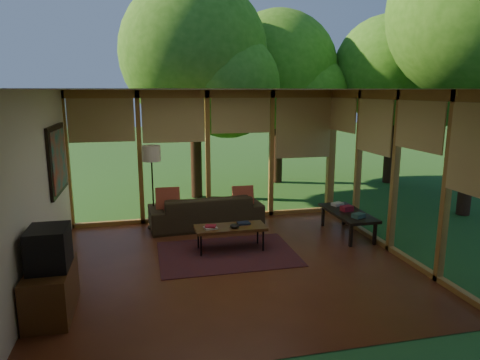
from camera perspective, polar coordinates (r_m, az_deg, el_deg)
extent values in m
plane|color=brown|center=(6.88, -0.95, -11.12)|extent=(5.50, 5.50, 0.00)
plane|color=silver|center=(6.34, -1.03, 11.98)|extent=(5.50, 5.50, 0.00)
cube|color=silver|center=(6.51, -25.42, -1.15)|extent=(0.04, 5.00, 2.70)
cube|color=silver|center=(4.14, 6.20, -6.99)|extent=(5.50, 0.04, 2.70)
cube|color=#A57533|center=(8.90, -4.30, 3.17)|extent=(5.50, 0.12, 2.70)
cube|color=#A57533|center=(7.53, 19.97, 0.91)|extent=(0.12, 5.00, 2.70)
plane|color=#295921|center=(17.19, 20.13, 2.07)|extent=(40.00, 40.00, 0.00)
cylinder|color=#331D12|center=(10.83, -6.04, 9.74)|extent=(0.28, 0.28, 4.60)
sphere|color=#2A6216|center=(10.86, -6.19, 16.49)|extent=(3.58, 3.58, 3.58)
cylinder|color=#331D12|center=(12.71, 5.03, 9.13)|extent=(0.28, 0.28, 4.19)
sphere|color=#2A6216|center=(12.71, 5.13, 14.38)|extent=(3.36, 3.36, 3.36)
cylinder|color=#331D12|center=(10.29, 28.42, 10.75)|extent=(0.28, 0.28, 5.48)
sphere|color=#2A6216|center=(10.41, 29.29, 19.12)|extent=(3.62, 3.62, 3.62)
cylinder|color=#331D12|center=(13.17, 18.79, 8.57)|extent=(0.28, 0.28, 4.16)
sphere|color=#2A6216|center=(13.17, 19.13, 13.59)|extent=(3.08, 3.08, 3.08)
cube|color=maroon|center=(7.27, -1.71, -9.79)|extent=(2.26, 1.60, 0.01)
imported|color=#322919|center=(8.61, -4.56, -4.11)|extent=(2.27, 1.01, 0.65)
cube|color=maroon|center=(8.42, -9.61, -2.59)|extent=(0.46, 0.25, 0.48)
cube|color=maroon|center=(8.63, 0.39, -2.22)|extent=(0.42, 0.22, 0.44)
cube|color=#BAB2A9|center=(7.19, -3.96, -6.38)|extent=(0.23, 0.19, 0.03)
cube|color=maroon|center=(7.18, -3.96, -6.16)|extent=(0.21, 0.18, 0.03)
cube|color=black|center=(7.42, 0.49, -5.77)|extent=(0.22, 0.17, 0.03)
ellipsoid|color=black|center=(7.20, -0.74, -6.14)|extent=(0.16, 0.16, 0.07)
cube|color=#543117|center=(5.83, -23.87, -13.38)|extent=(0.50, 1.00, 0.60)
cube|color=black|center=(5.62, -24.14, -8.28)|extent=(0.45, 0.55, 0.50)
cube|color=#31564C|center=(7.96, 15.50, -4.59)|extent=(0.25, 0.22, 0.08)
cube|color=maroon|center=(8.34, 14.05, -3.70)|extent=(0.24, 0.19, 0.10)
cube|color=#BAB2A9|center=(8.69, 12.86, -3.15)|extent=(0.25, 0.22, 0.06)
cylinder|color=black|center=(8.75, -11.34, -6.16)|extent=(0.26, 0.26, 0.03)
cylinder|color=black|center=(8.55, -11.55, -1.21)|extent=(0.03, 0.03, 1.52)
cylinder|color=beige|center=(8.42, -11.75, 3.50)|extent=(0.36, 0.36, 0.30)
cube|color=#543117|center=(7.30, -1.29, -6.39)|extent=(1.20, 0.50, 0.05)
cylinder|color=black|center=(7.13, -5.21, -8.72)|extent=(0.03, 0.03, 0.38)
cylinder|color=black|center=(7.33, 3.11, -8.10)|extent=(0.03, 0.03, 0.38)
cylinder|color=black|center=(7.46, -5.59, -7.77)|extent=(0.03, 0.03, 0.38)
cylinder|color=black|center=(7.65, 2.37, -7.21)|extent=(0.03, 0.03, 0.38)
cube|color=black|center=(8.31, 14.18, -4.27)|extent=(0.60, 1.40, 0.05)
cube|color=black|center=(7.77, 14.57, -7.20)|extent=(0.05, 0.05, 0.40)
cube|color=black|center=(7.99, 17.53, -6.86)|extent=(0.05, 0.05, 0.40)
cube|color=black|center=(8.80, 11.00, -4.79)|extent=(0.05, 0.05, 0.40)
cube|color=black|center=(8.99, 13.69, -4.56)|extent=(0.05, 0.05, 0.40)
cube|color=black|center=(7.82, -23.18, 2.53)|extent=(0.05, 1.35, 1.15)
cube|color=#176568|center=(7.81, -22.97, 2.55)|extent=(0.02, 1.20, 1.00)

